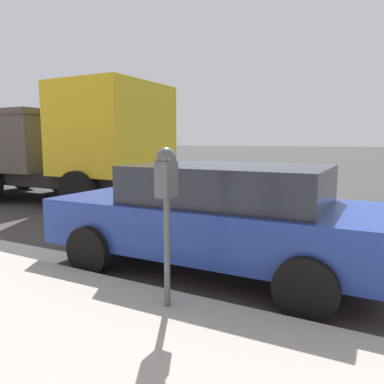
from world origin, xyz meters
The scene contains 4 objects.
ground_plane centered at (0.00, 0.00, 0.00)m, with size 220.00×220.00×0.00m, color #3D3A3A.
parking_meter centered at (-2.55, -0.07, 1.31)m, with size 0.21×0.19×1.54m.
car_blue centered at (-1.02, 0.09, 0.76)m, with size 2.15×4.46×1.42m.
dump_truck centered at (2.11, 7.09, 1.62)m, with size 3.08×7.63×3.17m.
Camera 1 is at (-5.47, -1.95, 1.73)m, focal length 35.00 mm.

